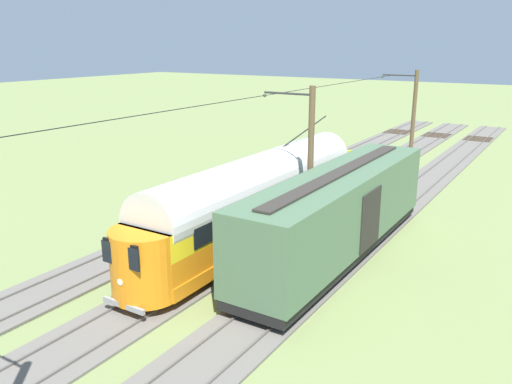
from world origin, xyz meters
name	(u,v)px	position (x,y,z in m)	size (l,w,h in m)	color
ground_plane	(301,216)	(0.00, 0.00, 0.00)	(220.00, 220.00, 0.00)	olive
track_streetcar_siding	(373,226)	(-4.09, -0.31, 0.05)	(2.80, 80.00, 0.18)	#666059
track_adjacent_siding	(303,213)	(0.00, -0.31, 0.05)	(2.80, 80.00, 0.18)	#666059
track_third_siding	(243,202)	(4.09, -0.31, 0.05)	(2.80, 80.00, 0.18)	#666059
vintage_streetcar	(259,196)	(0.00, 4.50, 2.27)	(2.65, 18.18, 5.14)	orange
boxcar_adjacent	(339,212)	(-4.10, 4.36, 2.17)	(2.96, 14.75, 3.85)	#4C6B4C
catenary_pole_foreground	(412,122)	(-2.38, -12.41, 3.94)	(2.67, 0.28, 7.58)	brown
catenary_pole_mid_near	(309,166)	(-2.38, 4.00, 3.94)	(2.67, 0.28, 7.58)	brown
overhead_wire_run	(273,94)	(-0.05, 3.33, 7.03)	(2.46, 36.83, 0.18)	black
track_end_bumper	(340,154)	(4.09, -15.05, 0.40)	(1.80, 0.60, 0.80)	#B2A519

